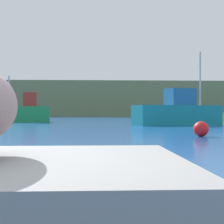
% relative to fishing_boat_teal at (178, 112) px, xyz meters
% --- Properties ---
extents(hillside_backdrop, '(140.00, 17.34, 7.33)m').
position_rel_fishing_boat_teal_xyz_m(hillside_backdrop, '(-6.69, 55.96, 2.75)').
color(hillside_backdrop, '#6B7A51').
rests_on(hillside_backdrop, ground).
extents(fishing_boat_teal, '(6.71, 3.86, 5.37)m').
position_rel_fishing_boat_teal_xyz_m(fishing_boat_teal, '(0.00, 0.00, 0.00)').
color(fishing_boat_teal, teal).
rests_on(fishing_boat_teal, ground).
extents(fishing_boat_green, '(4.69, 1.73, 4.24)m').
position_rel_fishing_boat_teal_xyz_m(fishing_boat_green, '(-12.34, 7.91, 0.01)').
color(fishing_boat_green, '#1E8C4C').
rests_on(fishing_boat_green, ground).
extents(mooring_buoy, '(0.58, 0.58, 0.58)m').
position_rel_fishing_boat_teal_xyz_m(mooring_buoy, '(-1.90, -12.12, -0.63)').
color(mooring_buoy, red).
rests_on(mooring_buoy, ground).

